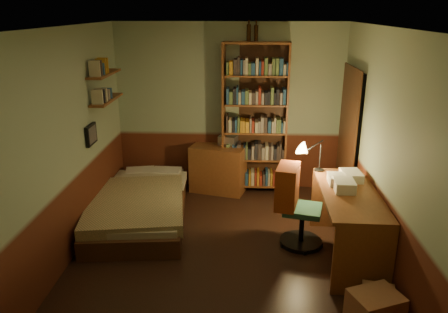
{
  "coord_description": "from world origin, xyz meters",
  "views": [
    {
      "loc": [
        0.24,
        -4.68,
        2.78
      ],
      "look_at": [
        0.0,
        0.25,
        1.1
      ],
      "focal_mm": 35.0,
      "sensor_mm": 36.0,
      "label": 1
    }
  ],
  "objects_px": {
    "bed": "(140,196)",
    "office_chair": "(303,208)",
    "cardboard_box_b": "(378,299)",
    "mini_stereo": "(228,140)",
    "bookshelf": "(255,120)",
    "desk": "(347,225)",
    "dresser": "(218,169)",
    "desk_lamp": "(321,149)",
    "cardboard_box_a": "(375,309)"
  },
  "relations": [
    {
      "from": "bed",
      "to": "office_chair",
      "type": "xyz_separation_m",
      "value": [
        2.15,
        -0.62,
        0.16
      ]
    },
    {
      "from": "cardboard_box_b",
      "to": "mini_stereo",
      "type": "bearing_deg",
      "value": 118.19
    },
    {
      "from": "bookshelf",
      "to": "desk",
      "type": "xyz_separation_m",
      "value": [
        1.04,
        -1.95,
        -0.75
      ]
    },
    {
      "from": "bed",
      "to": "dresser",
      "type": "distance_m",
      "value": 1.43
    },
    {
      "from": "office_chair",
      "to": "desk_lamp",
      "type": "bearing_deg",
      "value": 74.05
    },
    {
      "from": "dresser",
      "to": "cardboard_box_b",
      "type": "xyz_separation_m",
      "value": [
        1.73,
        -2.81,
        -0.26
      ]
    },
    {
      "from": "bed",
      "to": "bookshelf",
      "type": "height_order",
      "value": "bookshelf"
    },
    {
      "from": "bookshelf",
      "to": "office_chair",
      "type": "relative_size",
      "value": 2.39
    },
    {
      "from": "dresser",
      "to": "cardboard_box_a",
      "type": "relative_size",
      "value": 1.91
    },
    {
      "from": "cardboard_box_b",
      "to": "cardboard_box_a",
      "type": "bearing_deg",
      "value": -112.7
    },
    {
      "from": "bookshelf",
      "to": "cardboard_box_b",
      "type": "bearing_deg",
      "value": -64.66
    },
    {
      "from": "desk",
      "to": "mini_stereo",
      "type": "bearing_deg",
      "value": 127.56
    },
    {
      "from": "bed",
      "to": "mini_stereo",
      "type": "xyz_separation_m",
      "value": [
        1.18,
        1.12,
        0.49
      ]
    },
    {
      "from": "desk",
      "to": "cardboard_box_a",
      "type": "relative_size",
      "value": 3.5
    },
    {
      "from": "desk",
      "to": "desk_lamp",
      "type": "xyz_separation_m",
      "value": [
        -0.24,
        0.67,
        0.69
      ]
    },
    {
      "from": "dresser",
      "to": "desk",
      "type": "bearing_deg",
      "value": -34.17
    },
    {
      "from": "mini_stereo",
      "to": "office_chair",
      "type": "bearing_deg",
      "value": -44.15
    },
    {
      "from": "cardboard_box_a",
      "to": "cardboard_box_b",
      "type": "height_order",
      "value": "cardboard_box_a"
    },
    {
      "from": "dresser",
      "to": "desk_lamp",
      "type": "xyz_separation_m",
      "value": [
        1.37,
        -1.2,
        0.73
      ]
    },
    {
      "from": "bookshelf",
      "to": "office_chair",
      "type": "bearing_deg",
      "value": -68.24
    },
    {
      "from": "dresser",
      "to": "cardboard_box_a",
      "type": "bearing_deg",
      "value": -46.8
    },
    {
      "from": "dresser",
      "to": "desk",
      "type": "xyz_separation_m",
      "value": [
        1.61,
        -1.87,
        0.04
      ]
    },
    {
      "from": "office_chair",
      "to": "bed",
      "type": "bearing_deg",
      "value": 177.4
    },
    {
      "from": "desk_lamp",
      "to": "cardboard_box_a",
      "type": "xyz_separation_m",
      "value": [
        0.26,
        -1.85,
        -0.94
      ]
    },
    {
      "from": "cardboard_box_b",
      "to": "desk",
      "type": "bearing_deg",
      "value": 97.25
    },
    {
      "from": "cardboard_box_a",
      "to": "cardboard_box_b",
      "type": "bearing_deg",
      "value": 67.3
    },
    {
      "from": "bed",
      "to": "mini_stereo",
      "type": "relative_size",
      "value": 8.08
    },
    {
      "from": "bookshelf",
      "to": "mini_stereo",
      "type": "bearing_deg",
      "value": 177.98
    },
    {
      "from": "bed",
      "to": "cardboard_box_a",
      "type": "xyz_separation_m",
      "value": [
        2.65,
        -2.06,
        -0.16
      ]
    },
    {
      "from": "cardboard_box_b",
      "to": "bookshelf",
      "type": "bearing_deg",
      "value": 111.84
    },
    {
      "from": "bed",
      "to": "office_chair",
      "type": "bearing_deg",
      "value": -21.87
    },
    {
      "from": "desk",
      "to": "cardboard_box_a",
      "type": "xyz_separation_m",
      "value": [
        0.02,
        -1.18,
        -0.25
      ]
    },
    {
      "from": "dresser",
      "to": "cardboard_box_a",
      "type": "height_order",
      "value": "dresser"
    },
    {
      "from": "bed",
      "to": "cardboard_box_b",
      "type": "xyz_separation_m",
      "value": [
        2.75,
        -1.82,
        -0.22
      ]
    },
    {
      "from": "bed",
      "to": "bookshelf",
      "type": "relative_size",
      "value": 0.95
    },
    {
      "from": "dresser",
      "to": "cardboard_box_b",
      "type": "distance_m",
      "value": 3.31
    },
    {
      "from": "office_chair",
      "to": "cardboard_box_b",
      "type": "bearing_deg",
      "value": -49.85
    },
    {
      "from": "bookshelf",
      "to": "cardboard_box_a",
      "type": "distance_m",
      "value": 3.46
    },
    {
      "from": "bookshelf",
      "to": "cardboard_box_b",
      "type": "relative_size",
      "value": 7.59
    },
    {
      "from": "desk",
      "to": "cardboard_box_b",
      "type": "height_order",
      "value": "desk"
    },
    {
      "from": "bed",
      "to": "desk_lamp",
      "type": "distance_m",
      "value": 2.52
    },
    {
      "from": "bed",
      "to": "desk",
      "type": "bearing_deg",
      "value": -24.14
    },
    {
      "from": "dresser",
      "to": "office_chair",
      "type": "xyz_separation_m",
      "value": [
        1.13,
        -1.61,
        0.11
      ]
    },
    {
      "from": "desk_lamp",
      "to": "cardboard_box_b",
      "type": "xyz_separation_m",
      "value": [
        0.36,
        -1.62,
        -1.0
      ]
    },
    {
      "from": "desk",
      "to": "office_chair",
      "type": "height_order",
      "value": "office_chair"
    },
    {
      "from": "mini_stereo",
      "to": "desk",
      "type": "height_order",
      "value": "mini_stereo"
    },
    {
      "from": "bookshelf",
      "to": "cardboard_box_b",
      "type": "xyz_separation_m",
      "value": [
        1.16,
        -2.9,
        -1.05
      ]
    },
    {
      "from": "office_chair",
      "to": "cardboard_box_a",
      "type": "height_order",
      "value": "office_chair"
    },
    {
      "from": "dresser",
      "to": "mini_stereo",
      "type": "height_order",
      "value": "mini_stereo"
    },
    {
      "from": "office_chair",
      "to": "cardboard_box_a",
      "type": "distance_m",
      "value": 1.55
    }
  ]
}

